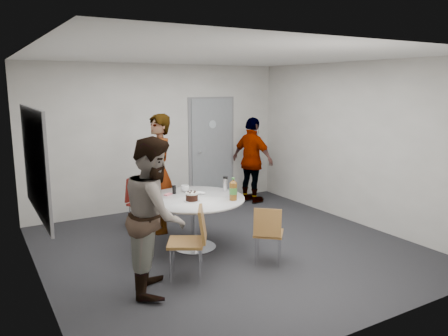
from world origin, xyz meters
TOP-DOWN VIEW (x-y plane):
  - floor at (0.00, 0.00)m, footprint 5.00×5.00m
  - ceiling at (0.00, 0.00)m, footprint 5.00×5.00m
  - wall_back at (0.00, 2.50)m, footprint 5.00×0.00m
  - wall_left at (-2.50, 0.00)m, footprint 0.00×5.00m
  - wall_right at (2.50, 0.00)m, footprint 0.00×5.00m
  - wall_front at (0.00, -2.50)m, footprint 5.00×0.00m
  - door at (1.10, 2.48)m, footprint 1.02×0.17m
  - whiteboard at (-2.46, 0.20)m, footprint 0.04×1.90m
  - table at (-0.40, 0.22)m, footprint 1.43×1.43m
  - chair_near_left at (-0.88, -0.65)m, footprint 0.60×0.59m
  - chair_near_right at (0.15, -0.76)m, footprint 0.54×0.54m
  - chair_far at (-0.80, 1.44)m, footprint 0.59×0.60m
  - person_main at (-0.56, 1.19)m, footprint 0.56×0.75m
  - person_left at (-1.36, -0.68)m, footprint 0.96×1.06m
  - person_right at (1.70, 1.91)m, footprint 0.65×1.07m

SIDE VIEW (x-z plane):
  - floor at x=0.00m, z-range 0.00..0.00m
  - chair_near_right at x=0.15m, z-range 0.08..0.86m
  - chair_far at x=-0.80m, z-range 0.09..0.96m
  - chair_near_left at x=-0.88m, z-range 0.10..0.99m
  - table at x=-0.40m, z-range 0.12..1.18m
  - person_right at x=1.70m, z-range 0.00..1.70m
  - person_left at x=-1.36m, z-range 0.00..1.77m
  - person_main at x=-0.56m, z-range 0.00..1.88m
  - door at x=1.10m, z-range -0.03..2.09m
  - wall_back at x=0.00m, z-range -1.15..3.85m
  - wall_left at x=-2.50m, z-range -1.15..3.85m
  - wall_right at x=2.50m, z-range -1.15..3.85m
  - wall_front at x=0.00m, z-range -1.15..3.85m
  - whiteboard at x=-2.46m, z-range 0.82..2.08m
  - ceiling at x=0.00m, z-range 2.70..2.70m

